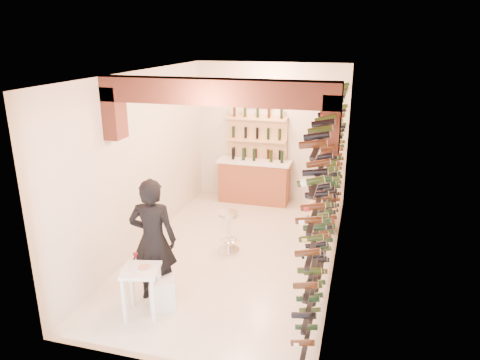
% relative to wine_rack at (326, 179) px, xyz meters
% --- Properties ---
extents(ground, '(6.00, 6.00, 0.00)m').
position_rel_wine_rack_xyz_m(ground, '(-1.53, 0.00, -1.55)').
color(ground, beige).
rests_on(ground, ground).
extents(room_shell, '(3.52, 6.02, 3.21)m').
position_rel_wine_rack_xyz_m(room_shell, '(-1.53, -0.26, 0.70)').
color(room_shell, beige).
rests_on(room_shell, ground).
extents(wine_rack, '(0.32, 5.70, 2.56)m').
position_rel_wine_rack_xyz_m(wine_rack, '(0.00, 0.00, 0.00)').
color(wine_rack, black).
rests_on(wine_rack, ground).
extents(back_counter, '(1.70, 0.62, 1.29)m').
position_rel_wine_rack_xyz_m(back_counter, '(-1.83, 2.65, -1.02)').
color(back_counter, '#98502F').
rests_on(back_counter, ground).
extents(back_shelving, '(1.40, 0.31, 2.73)m').
position_rel_wine_rack_xyz_m(back_shelving, '(-1.83, 2.89, -0.38)').
color(back_shelving, tan).
rests_on(back_shelving, ground).
extents(tasting_table, '(0.60, 0.60, 0.87)m').
position_rel_wine_rack_xyz_m(tasting_table, '(-2.28, -2.14, -0.96)').
color(tasting_table, white).
rests_on(tasting_table, ground).
extents(white_stool, '(0.47, 0.47, 0.45)m').
position_rel_wine_rack_xyz_m(white_stool, '(-2.08, -1.90, -1.32)').
color(white_stool, white).
rests_on(white_stool, ground).
extents(person, '(0.76, 0.56, 1.88)m').
position_rel_wine_rack_xyz_m(person, '(-2.29, -1.69, -0.61)').
color(person, black).
rests_on(person, ground).
extents(chrome_barstool, '(0.39, 0.39, 0.76)m').
position_rel_wine_rack_xyz_m(chrome_barstool, '(-1.67, 0.04, -1.11)').
color(chrome_barstool, silver).
rests_on(chrome_barstool, ground).
extents(crate_lower, '(0.55, 0.45, 0.29)m').
position_rel_wine_rack_xyz_m(crate_lower, '(-0.13, 1.43, -1.40)').
color(crate_lower, '#E1AD7B').
rests_on(crate_lower, ground).
extents(crate_upper, '(0.57, 0.47, 0.29)m').
position_rel_wine_rack_xyz_m(crate_upper, '(-0.13, 1.43, -1.11)').
color(crate_upper, '#E1AD7B').
rests_on(crate_upper, crate_lower).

